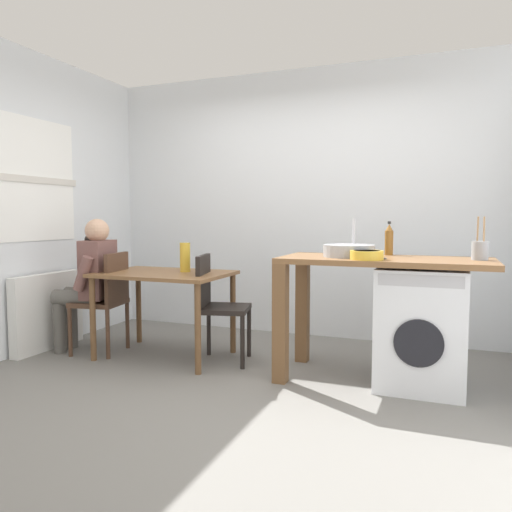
{
  "coord_description": "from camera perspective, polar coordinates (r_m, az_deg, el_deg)",
  "views": [
    {
      "loc": [
        1.4,
        -3.16,
        1.22
      ],
      "look_at": [
        -0.02,
        0.45,
        0.91
      ],
      "focal_mm": 34.52,
      "sensor_mm": 36.0,
      "label": 1
    }
  ],
  "objects": [
    {
      "name": "seated_person",
      "position": [
        4.65,
        -18.73,
        -2.42
      ],
      "size": [
        0.53,
        0.53,
        1.2
      ],
      "rotation": [
        0.0,
        0.0,
        1.73
      ],
      "color": "#595651",
      "rests_on": "ground_plane"
    },
    {
      "name": "wall_back",
      "position": [
        5.1,
        5.59,
        6.03
      ],
      "size": [
        4.6,
        0.1,
        2.7
      ],
      "primitive_type": "cube",
      "color": "silver",
      "rests_on": "ground_plane"
    },
    {
      "name": "ground_plane",
      "position": [
        3.66,
        -2.36,
        -14.87
      ],
      "size": [
        5.46,
        5.46,
        0.0
      ],
      "primitive_type": "plane",
      "color": "slate"
    },
    {
      "name": "tap",
      "position": [
        3.9,
        11.23,
        2.17
      ],
      "size": [
        0.02,
        0.02,
        0.28
      ],
      "primitive_type": "cylinder",
      "color": "#B2B2B7",
      "rests_on": "kitchen_counter"
    },
    {
      "name": "vase",
      "position": [
        4.31,
        -8.22,
        -0.14
      ],
      "size": [
        0.09,
        0.09,
        0.25
      ],
      "primitive_type": "cylinder",
      "color": "gold",
      "rests_on": "dining_table"
    },
    {
      "name": "chair_opposite",
      "position": [
        4.15,
        -4.68,
        -5.3
      ],
      "size": [
        0.48,
        0.48,
        0.9
      ],
      "rotation": [
        0.0,
        0.0,
        -1.33
      ],
      "color": "black",
      "rests_on": "ground_plane"
    },
    {
      "name": "utensil_crock",
      "position": [
        3.71,
        24.53,
        0.64
      ],
      "size": [
        0.11,
        0.11,
        0.3
      ],
      "color": "gray",
      "rests_on": "kitchen_counter"
    },
    {
      "name": "wall_window_side",
      "position": [
        4.75,
        -26.99,
        5.7
      ],
      "size": [
        0.12,
        3.8,
        2.7
      ],
      "color": "silver",
      "rests_on": "ground_plane"
    },
    {
      "name": "dining_table",
      "position": [
        4.33,
        -10.57,
        -3.13
      ],
      "size": [
        1.1,
        0.76,
        0.74
      ],
      "color": "brown",
      "rests_on": "ground_plane"
    },
    {
      "name": "sink_basin",
      "position": [
        3.72,
        10.71,
        0.6
      ],
      "size": [
        0.38,
        0.38,
        0.09
      ],
      "primitive_type": "cylinder",
      "color": "#9EA0A5",
      "rests_on": "kitchen_counter"
    },
    {
      "name": "kitchen_counter",
      "position": [
        3.73,
        11.45,
        -2.54
      ],
      "size": [
        1.5,
        0.68,
        0.92
      ],
      "color": "brown",
      "rests_on": "ground_plane"
    },
    {
      "name": "washing_machine",
      "position": [
        3.74,
        18.6,
        -7.84
      ],
      "size": [
        0.6,
        0.61,
        0.86
      ],
      "color": "silver",
      "rests_on": "ground_plane"
    },
    {
      "name": "chair_person_seat",
      "position": [
        4.59,
        -16.95,
        -4.53
      ],
      "size": [
        0.46,
        0.46,
        0.9
      ],
      "rotation": [
        0.0,
        0.0,
        1.73
      ],
      "color": "#4C3323",
      "rests_on": "ground_plane"
    },
    {
      "name": "mixing_bowl",
      "position": [
        3.5,
        12.71,
        0.17
      ],
      "size": [
        0.23,
        0.23,
        0.06
      ],
      "color": "gold",
      "rests_on": "kitchen_counter"
    },
    {
      "name": "radiator",
      "position": [
        4.94,
        -22.98,
        -5.92
      ],
      "size": [
        0.1,
        0.8,
        0.7
      ],
      "primitive_type": "cube",
      "color": "white",
      "rests_on": "ground_plane"
    },
    {
      "name": "bottle_tall_green",
      "position": [
        3.95,
        15.16,
        1.82
      ],
      "size": [
        0.06,
        0.06,
        0.26
      ],
      "color": "brown",
      "rests_on": "kitchen_counter"
    },
    {
      "name": "scissors",
      "position": [
        3.59,
        13.74,
        -0.24
      ],
      "size": [
        0.15,
        0.06,
        0.01
      ],
      "color": "#B2B2B7",
      "rests_on": "kitchen_counter"
    }
  ]
}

